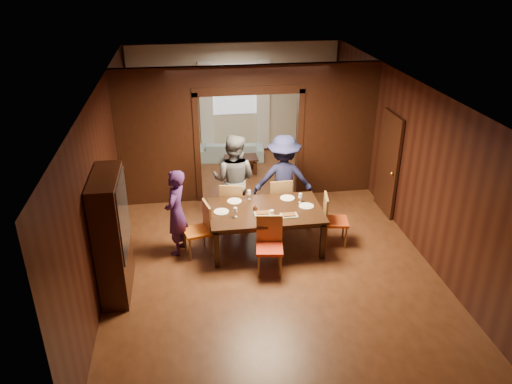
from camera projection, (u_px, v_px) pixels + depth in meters
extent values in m
plane|color=#4B2715|center=(260.00, 231.00, 9.74)|extent=(9.00, 9.00, 0.00)
cube|color=silver|center=(261.00, 84.00, 8.48)|extent=(5.50, 9.00, 0.02)
cube|color=black|center=(234.00, 98.00, 13.12)|extent=(5.50, 0.02, 2.90)
cube|color=black|center=(106.00, 171.00, 8.75)|extent=(0.02, 9.00, 2.90)
cube|color=black|center=(403.00, 155.00, 9.47)|extent=(0.02, 9.00, 2.90)
cube|color=black|center=(158.00, 150.00, 10.39)|extent=(1.65, 0.15, 2.40)
cube|color=black|center=(336.00, 141.00, 10.89)|extent=(1.65, 0.15, 2.40)
cube|color=black|center=(249.00, 77.00, 10.02)|extent=(5.50, 0.15, 0.50)
cube|color=beige|center=(235.00, 99.00, 13.10)|extent=(5.40, 0.04, 2.85)
imported|color=#3E1D57|center=(176.00, 213.00, 8.75)|extent=(0.55, 0.67, 1.59)
imported|color=#53545A|center=(234.00, 180.00, 9.69)|extent=(1.10, 0.99, 1.84)
imported|color=#181A3E|center=(283.00, 179.00, 9.77)|extent=(1.24, 0.80, 1.80)
imported|color=#95B5C3|center=(231.00, 150.00, 13.04)|extent=(1.75, 0.83, 0.49)
imported|color=black|center=(273.00, 204.00, 9.02)|extent=(0.32, 0.32, 0.08)
cube|color=black|center=(265.00, 228.00, 9.08)|extent=(2.02, 1.26, 0.76)
cube|color=black|center=(241.00, 165.00, 12.27)|extent=(0.80, 0.50, 0.40)
cube|color=black|center=(112.00, 235.00, 7.63)|extent=(0.40, 1.20, 2.00)
cube|color=black|center=(388.00, 164.00, 10.08)|extent=(0.06, 0.90, 2.10)
cube|color=silver|center=(234.00, 90.00, 12.96)|extent=(1.20, 0.03, 1.30)
cube|color=white|center=(206.00, 108.00, 13.02)|extent=(0.35, 0.06, 2.40)
cube|color=white|center=(263.00, 106.00, 13.22)|extent=(0.35, 0.06, 2.40)
cylinder|color=silver|center=(221.00, 212.00, 8.84)|extent=(0.27, 0.27, 0.01)
cylinder|color=silver|center=(234.00, 201.00, 9.21)|extent=(0.27, 0.27, 0.01)
cylinder|color=white|center=(287.00, 198.00, 9.33)|extent=(0.27, 0.27, 0.01)
cylinder|color=silver|center=(306.00, 206.00, 9.03)|extent=(0.27, 0.27, 0.01)
cylinder|color=silver|center=(270.00, 219.00, 8.61)|extent=(0.27, 0.27, 0.01)
cube|color=gray|center=(263.00, 213.00, 8.76)|extent=(0.30, 0.20, 0.04)
cube|color=gray|center=(289.00, 215.00, 8.70)|extent=(0.30, 0.20, 0.04)
cylinder|color=white|center=(272.00, 214.00, 8.63)|extent=(0.07, 0.07, 0.14)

